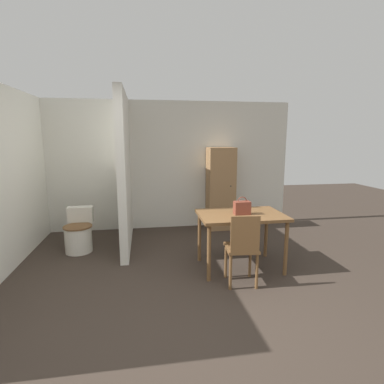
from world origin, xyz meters
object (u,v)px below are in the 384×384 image
wooden_chair (243,247)px  wooden_cabinet (221,189)px  dining_table (241,220)px  toilet (79,234)px  handbag (242,208)px

wooden_chair → wooden_cabinet: bearing=87.4°
wooden_cabinet → dining_table: bearing=-96.0°
wooden_chair → toilet: 2.70m
dining_table → wooden_cabinet: (0.20, 1.87, 0.12)m
handbag → toilet: bearing=155.6°
toilet → wooden_cabinet: bearing=18.1°
dining_table → toilet: 2.60m
dining_table → handbag: handbag is taller
wooden_chair → handbag: bearing=78.9°
wooden_chair → handbag: size_ratio=3.74×
handbag → wooden_cabinet: 1.91m
dining_table → wooden_cabinet: wooden_cabinet is taller
wooden_chair → handbag: handbag is taller
toilet → dining_table: bearing=-23.7°
wooden_chair → wooden_cabinet: 2.42m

